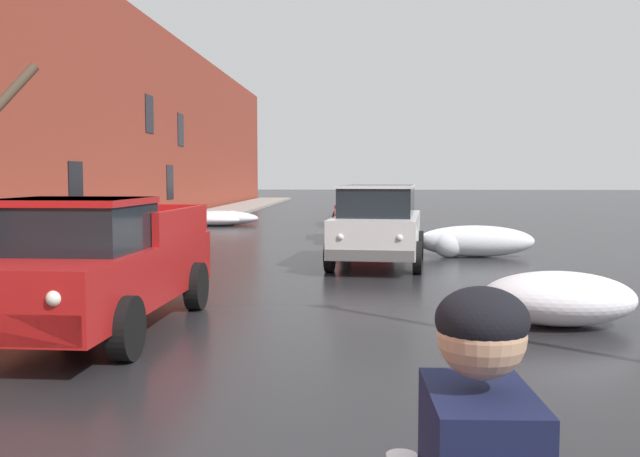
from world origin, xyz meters
TOP-DOWN VIEW (x-y plane):
  - left_sidewalk_slab at (-6.07, 18.00)m, footprint 2.67×80.00m
  - brick_townhouse_facade at (-7.91, 18.01)m, footprint 0.63×80.00m
  - snow_bank_near_corner_left at (-4.40, 25.96)m, footprint 2.44×1.46m
  - snow_bank_along_left_kerb at (4.14, 15.50)m, footprint 2.93×0.96m
  - snow_bank_mid_block_left at (-4.31, 26.05)m, footprint 3.16×1.19m
  - snow_bank_near_corner_right at (4.16, 7.42)m, footprint 2.08×1.44m
  - pickup_truck_red_approaching_near_lane at (-1.99, 6.60)m, footprint 2.16×5.07m
  - suv_white_parked_kerbside_close at (1.85, 13.80)m, footprint 2.34×4.71m
  - sedan_red_parked_kerbside_mid at (1.42, 19.84)m, footprint 2.02×4.00m
  - sedan_maroon_parked_far_down_block at (1.35, 26.46)m, footprint 2.09×3.93m
  - sedan_black_queued_behind_truck at (1.54, 32.31)m, footprint 2.00×4.35m

SIDE VIEW (x-z plane):
  - left_sidewalk_slab at x=-6.07m, z-range 0.00..0.14m
  - snow_bank_near_corner_left at x=-4.40m, z-range -0.04..0.57m
  - snow_bank_mid_block_left at x=-4.31m, z-range 0.00..0.60m
  - snow_bank_near_corner_right at x=4.16m, z-range -0.01..0.72m
  - snow_bank_along_left_kerb at x=4.14m, z-range -0.01..0.78m
  - sedan_red_parked_kerbside_mid at x=1.42m, z-range 0.04..1.46m
  - sedan_maroon_parked_far_down_block at x=1.35m, z-range 0.04..1.46m
  - sedan_black_queued_behind_truck at x=1.54m, z-range 0.04..1.46m
  - pickup_truck_red_approaching_near_lane at x=-1.99m, z-range 0.00..1.76m
  - suv_white_parked_kerbside_close at x=1.85m, z-range 0.08..1.90m
  - brick_townhouse_facade at x=-7.91m, z-range 0.00..8.73m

